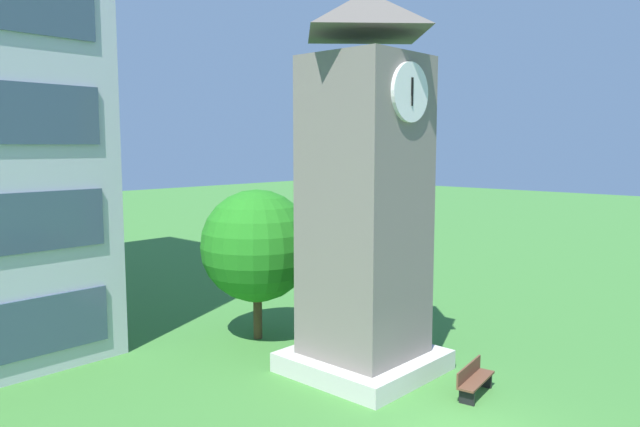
# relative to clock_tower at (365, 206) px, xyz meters

# --- Properties ---
(clock_tower) EXTENTS (4.16, 4.16, 11.61)m
(clock_tower) POSITION_rel_clock_tower_xyz_m (0.00, 0.00, 0.00)
(clock_tower) COLOR slate
(clock_tower) RESTS_ON ground
(park_bench) EXTENTS (1.85, 0.75, 0.88)m
(park_bench) POSITION_rel_clock_tower_xyz_m (0.63, -3.50, -4.77)
(park_bench) COLOR brown
(park_bench) RESTS_ON ground
(tree_near_tower) EXTENTS (4.08, 4.08, 5.51)m
(tree_near_tower) POSITION_rel_clock_tower_xyz_m (-0.17, 4.83, -1.77)
(tree_near_tower) COLOR #513823
(tree_near_tower) RESTS_ON ground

